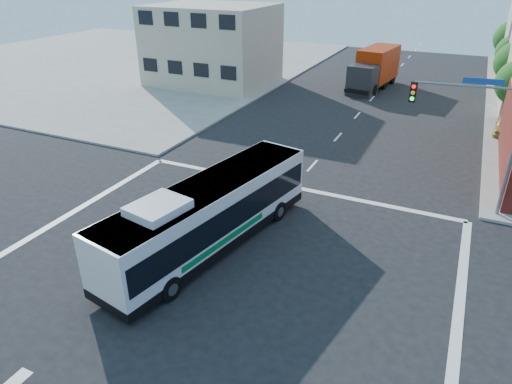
% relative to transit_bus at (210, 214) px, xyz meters
% --- Properties ---
extents(ground, '(120.00, 120.00, 0.00)m').
position_rel_transit_bus_xyz_m(ground, '(1.23, -2.08, -1.72)').
color(ground, black).
rests_on(ground, ground).
extents(sidewalk_nw, '(50.00, 50.00, 0.15)m').
position_rel_transit_bus_xyz_m(sidewalk_nw, '(-33.77, 32.92, -1.65)').
color(sidewalk_nw, gray).
rests_on(sidewalk_nw, ground).
extents(building_west, '(12.06, 10.06, 8.00)m').
position_rel_transit_bus_xyz_m(building_west, '(-15.79, 27.90, 2.28)').
color(building_west, '#C0B69F').
rests_on(building_west, ground).
extents(signal_mast_ne, '(7.91, 1.13, 8.07)m').
position_rel_transit_bus_xyz_m(signal_mast_ne, '(10.31, 8.53, 3.26)').
color(signal_mast_ne, slate).
rests_on(signal_mast_ne, ground).
extents(street_tree_d, '(4.00, 4.00, 6.03)m').
position_rel_transit_bus_xyz_m(street_tree_d, '(13.13, 49.84, 2.16)').
color(street_tree_d, '#3D2516').
rests_on(street_tree_d, ground).
extents(transit_bus, '(4.74, 12.16, 3.52)m').
position_rel_transit_bus_xyz_m(transit_bus, '(0.00, 0.00, 0.00)').
color(transit_bus, black).
rests_on(transit_bus, ground).
extents(box_truck, '(3.69, 9.12, 3.99)m').
position_rel_transit_bus_xyz_m(box_truck, '(0.32, 33.01, 0.21)').
color(box_truck, '#242428').
rests_on(box_truck, ground).
extents(parked_car, '(2.04, 4.31, 1.42)m').
position_rel_transit_bus_xyz_m(parked_car, '(12.73, 23.02, -1.01)').
color(parked_car, '#C29645').
rests_on(parked_car, ground).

